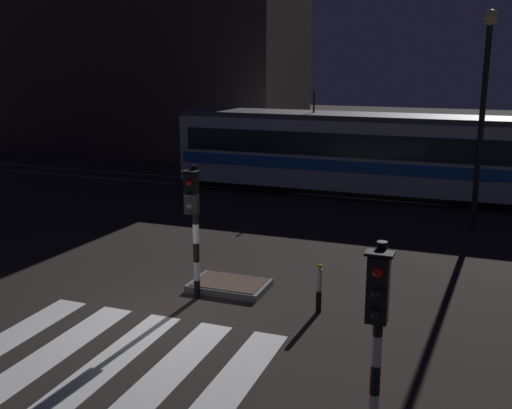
% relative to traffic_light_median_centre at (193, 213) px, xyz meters
% --- Properties ---
extents(ground_plane, '(120.00, 120.00, 0.00)m').
position_rel_traffic_light_median_centre_xyz_m(ground_plane, '(-0.16, -1.11, -2.04)').
color(ground_plane, black).
extents(rail_near, '(80.00, 0.12, 0.03)m').
position_rel_traffic_light_median_centre_xyz_m(rail_near, '(-0.16, 11.47, -2.03)').
color(rail_near, '#59595E').
rests_on(rail_near, ground).
extents(rail_far, '(80.00, 0.12, 0.03)m').
position_rel_traffic_light_median_centre_xyz_m(rail_far, '(-0.16, 12.90, -2.03)').
color(rail_far, '#59595E').
rests_on(rail_far, ground).
extents(crosswalk_zebra, '(5.44, 4.74, 0.02)m').
position_rel_traffic_light_median_centre_xyz_m(crosswalk_zebra, '(-0.16, -3.47, -2.03)').
color(crosswalk_zebra, silver).
rests_on(crosswalk_zebra, ground).
extents(traffic_island, '(1.81, 1.18, 0.18)m').
position_rel_traffic_light_median_centre_xyz_m(traffic_island, '(0.46, 0.90, -1.95)').
color(traffic_island, slate).
rests_on(traffic_island, ground).
extents(traffic_light_median_centre, '(0.36, 0.42, 3.10)m').
position_rel_traffic_light_median_centre_xyz_m(traffic_light_median_centre, '(0.00, 0.00, 0.00)').
color(traffic_light_median_centre, black).
rests_on(traffic_light_median_centre, ground).
extents(traffic_light_corner_near_right, '(0.36, 0.42, 3.06)m').
position_rel_traffic_light_median_centre_xyz_m(traffic_light_corner_near_right, '(4.73, -4.14, -0.02)').
color(traffic_light_corner_near_right, black).
rests_on(traffic_light_corner_near_right, ground).
extents(street_lamp_trackside_right, '(0.44, 1.21, 6.74)m').
position_rel_traffic_light_median_centre_xyz_m(street_lamp_trackside_right, '(5.78, 8.32, 2.27)').
color(street_lamp_trackside_right, black).
rests_on(street_lamp_trackside_right, ground).
extents(tram, '(15.69, 2.58, 4.15)m').
position_rel_traffic_light_median_centre_xyz_m(tram, '(1.72, 12.18, -0.30)').
color(tram, silver).
rests_on(tram, ground).
extents(bollard_island_edge, '(0.12, 0.12, 1.11)m').
position_rel_traffic_light_median_centre_xyz_m(bollard_island_edge, '(2.81, 0.29, -1.48)').
color(bollard_island_edge, black).
rests_on(bollard_island_edge, ground).
extents(building_backdrop, '(16.98, 8.00, 11.32)m').
position_rel_traffic_light_median_centre_xyz_m(building_backdrop, '(-12.61, 20.32, 3.62)').
color(building_backdrop, '#382D28').
rests_on(building_backdrop, ground).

